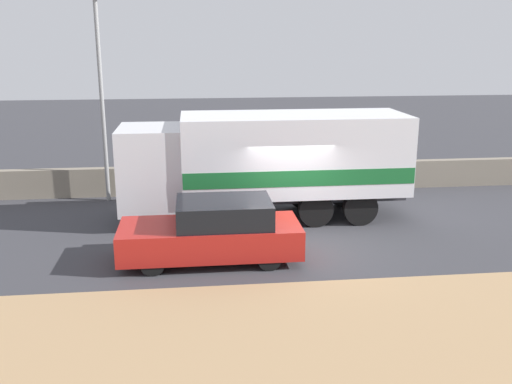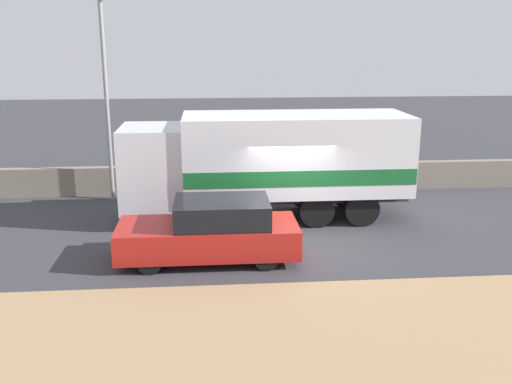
# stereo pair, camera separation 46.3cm
# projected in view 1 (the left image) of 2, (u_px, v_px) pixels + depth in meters

# --- Properties ---
(ground_plane) EXTENTS (80.00, 80.00, 0.00)m
(ground_plane) POSITION_uv_depth(u_px,v_px,m) (298.00, 244.00, 15.49)
(ground_plane) COLOR #38383D
(dirt_shoulder_foreground) EXTENTS (60.00, 5.71, 0.04)m
(dirt_shoulder_foreground) POSITION_uv_depth(u_px,v_px,m) (352.00, 346.00, 10.32)
(dirt_shoulder_foreground) COLOR tan
(dirt_shoulder_foreground) RESTS_ON ground_plane
(stone_wall_backdrop) EXTENTS (60.00, 0.35, 1.01)m
(stone_wall_backdrop) POSITION_uv_depth(u_px,v_px,m) (269.00, 178.00, 20.80)
(stone_wall_backdrop) COLOR gray
(stone_wall_backdrop) RESTS_ON ground_plane
(street_lamp) EXTENTS (0.56, 0.28, 6.88)m
(street_lamp) POSITION_uv_depth(u_px,v_px,m) (101.00, 84.00, 18.70)
(street_lamp) COLOR gray
(street_lamp) RESTS_ON ground_plane
(box_truck) EXTENTS (8.63, 2.58, 3.22)m
(box_truck) POSITION_uv_depth(u_px,v_px,m) (270.00, 160.00, 17.36)
(box_truck) COLOR silver
(box_truck) RESTS_ON ground_plane
(car_hatchback) EXTENTS (4.48, 1.83, 1.56)m
(car_hatchback) POSITION_uv_depth(u_px,v_px,m) (214.00, 231.00, 14.21)
(car_hatchback) COLOR #B21E19
(car_hatchback) RESTS_ON ground_plane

